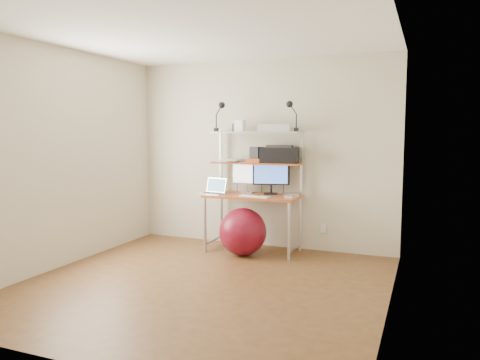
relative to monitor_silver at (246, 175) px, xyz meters
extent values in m
plane|color=brown|center=(0.15, -1.60, -0.98)|extent=(3.60, 3.60, 0.00)
plane|color=white|center=(0.15, -1.60, 1.52)|extent=(3.60, 3.60, 0.00)
plane|color=beige|center=(0.15, 0.20, 0.27)|extent=(3.60, 0.00, 3.60)
plane|color=beige|center=(0.15, -3.40, 0.27)|extent=(3.60, 0.00, 3.60)
plane|color=beige|center=(-1.65, -1.60, 0.27)|extent=(0.00, 3.60, 3.60)
plane|color=beige|center=(1.95, -1.60, 0.27)|extent=(0.00, 3.60, 3.60)
cube|color=#B35122|center=(0.15, -0.16, -0.25)|extent=(1.20, 0.60, 0.03)
cylinder|color=#BABABF|center=(-0.41, -0.42, -0.62)|extent=(0.04, 0.04, 0.71)
cylinder|color=#BABABF|center=(-0.41, 0.10, -0.62)|extent=(0.04, 0.04, 0.71)
cylinder|color=#BABABF|center=(0.71, -0.42, -0.62)|extent=(0.04, 0.04, 0.71)
cylinder|color=#BABABF|center=(0.71, 0.10, -0.62)|extent=(0.04, 0.04, 0.71)
cube|color=#BABABF|center=(-0.42, 0.10, 0.17)|extent=(0.03, 0.04, 0.84)
cube|color=#BABABF|center=(0.72, 0.10, 0.17)|extent=(0.03, 0.04, 0.84)
cube|color=#B35122|center=(0.15, -0.03, 0.16)|extent=(1.18, 0.34, 0.02)
cube|color=#BABABF|center=(0.15, -0.03, 0.56)|extent=(1.18, 0.34, 0.02)
cube|color=silver|center=(1.00, 0.19, -0.68)|extent=(0.08, 0.01, 0.12)
cube|color=#B3B3B8|center=(0.00, -0.02, -0.23)|extent=(0.19, 0.16, 0.01)
cylinder|color=#B3B3B8|center=(0.00, 0.00, -0.17)|extent=(0.03, 0.03, 0.10)
cube|color=#B3B3B8|center=(0.00, 0.00, 0.03)|extent=(0.40, 0.07, 0.30)
plane|color=silver|center=(0.00, -0.02, 0.03)|extent=(0.36, 0.04, 0.36)
cube|color=black|center=(0.35, -0.03, -0.23)|extent=(0.20, 0.18, 0.01)
cylinder|color=black|center=(0.35, -0.01, -0.17)|extent=(0.03, 0.03, 0.11)
cube|color=black|center=(0.35, -0.01, 0.03)|extent=(0.47, 0.17, 0.29)
plane|color=#416DDD|center=(0.35, -0.02, 0.03)|extent=(0.42, 0.12, 0.43)
cube|color=silver|center=(-0.36, -0.28, -0.23)|extent=(0.32, 0.25, 0.01)
cube|color=#302F32|center=(-0.36, -0.28, -0.22)|extent=(0.27, 0.16, 0.00)
cube|color=silver|center=(-0.34, -0.18, -0.13)|extent=(0.30, 0.11, 0.19)
plane|color=#6A95B1|center=(-0.34, -0.18, -0.13)|extent=(0.27, 0.11, 0.26)
cube|color=silver|center=(0.23, -0.33, -0.23)|extent=(0.41, 0.18, 0.01)
cube|color=silver|center=(0.66, -0.29, -0.22)|extent=(0.10, 0.07, 0.02)
cube|color=silver|center=(0.64, -0.09, -0.22)|extent=(0.22, 0.22, 0.03)
cube|color=black|center=(0.22, -0.26, -0.23)|extent=(0.08, 0.14, 0.01)
cube|color=black|center=(0.45, 0.02, 0.27)|extent=(0.52, 0.39, 0.19)
cube|color=#302F32|center=(0.45, 0.02, 0.38)|extent=(0.36, 0.28, 0.03)
cube|color=black|center=(0.16, -0.05, 0.27)|extent=(0.17, 0.17, 0.20)
cube|color=#C94D20|center=(0.16, -0.11, 0.20)|extent=(0.20, 0.13, 0.05)
cube|color=silver|center=(0.39, -0.05, 0.62)|extent=(0.45, 0.36, 0.09)
cube|color=#B3B3B8|center=(0.39, -0.05, 0.67)|extent=(0.38, 0.28, 0.01)
cube|color=silver|center=(-0.06, -0.06, 0.65)|extent=(0.14, 0.12, 0.15)
cube|color=#302F32|center=(-0.12, -0.01, 0.63)|extent=(0.12, 0.12, 0.10)
cube|color=black|center=(-0.39, -0.10, 0.60)|extent=(0.05, 0.06, 0.05)
cylinder|color=black|center=(-0.39, -0.10, 0.71)|extent=(0.02, 0.02, 0.17)
sphere|color=black|center=(-0.30, -0.11, 0.92)|extent=(0.09, 0.09, 0.09)
cube|color=black|center=(0.69, -0.07, 0.60)|extent=(0.05, 0.06, 0.05)
cylinder|color=black|center=(0.69, -0.07, 0.71)|extent=(0.01, 0.01, 0.17)
sphere|color=black|center=(0.60, -0.08, 0.91)|extent=(0.08, 0.08, 0.08)
sphere|color=maroon|center=(0.10, -0.39, -0.68)|extent=(0.60, 0.60, 0.60)
cube|color=white|center=(-0.31, -0.01, 0.18)|extent=(0.26, 0.31, 0.00)
cube|color=white|center=(-0.23, -0.08, 0.18)|extent=(0.30, 0.34, 0.00)
cube|color=white|center=(-0.24, 0.01, 0.19)|extent=(0.26, 0.31, 0.00)
cube|color=white|center=(-0.18, -0.05, 0.19)|extent=(0.22, 0.29, 0.00)
cube|color=white|center=(-0.26, -0.03, 0.20)|extent=(0.32, 0.35, 0.00)
cube|color=white|center=(-0.21, 0.02, 0.20)|extent=(0.24, 0.30, 0.00)
camera|label=1|loc=(2.23, -5.75, 0.57)|focal=35.00mm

